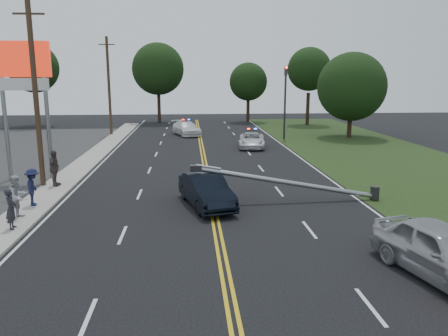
{
  "coord_description": "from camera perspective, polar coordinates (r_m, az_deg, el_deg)",
  "views": [
    {
      "loc": [
        -1.04,
        -12.3,
        6.03
      ],
      "look_at": [
        0.6,
        8.27,
        1.7
      ],
      "focal_mm": 35.0,
      "sensor_mm": 36.0,
      "label": 1
    }
  ],
  "objects": [
    {
      "name": "ground",
      "position": [
        13.73,
        0.27,
        -14.18
      ],
      "size": [
        120.0,
        120.0,
        0.0
      ],
      "primitive_type": "plane",
      "color": "black",
      "rests_on": "ground"
    },
    {
      "name": "sidewalk",
      "position": [
        24.22,
        -22.12,
        -3.31
      ],
      "size": [
        1.8,
        70.0,
        0.12
      ],
      "primitive_type": "cube",
      "color": "#A09B90",
      "rests_on": "ground"
    },
    {
      "name": "centerline_yellow",
      "position": [
        23.12,
        -1.82,
        -3.24
      ],
      "size": [
        0.36,
        80.0,
        0.0
      ],
      "primitive_type": "cube",
      "color": "gold",
      "rests_on": "ground"
    },
    {
      "name": "pylon_sign",
      "position": [
        27.94,
        -24.8,
        10.72
      ],
      "size": [
        3.2,
        0.35,
        8.0
      ],
      "color": "gray",
      "rests_on": "ground"
    },
    {
      "name": "traffic_signal",
      "position": [
        43.35,
        7.99,
        9.32
      ],
      "size": [
        0.28,
        0.41,
        7.05
      ],
      "color": "#2D2D30",
      "rests_on": "ground"
    },
    {
      "name": "fallen_streetlight",
      "position": [
        21.57,
        9.61,
        -2.02
      ],
      "size": [
        9.36,
        0.44,
        1.91
      ],
      "color": "#2D2D30",
      "rests_on": "ground"
    },
    {
      "name": "utility_pole_mid",
      "position": [
        25.65,
        -23.39,
        8.78
      ],
      "size": [
        1.6,
        0.28,
        10.0
      ],
      "color": "#382619",
      "rests_on": "ground"
    },
    {
      "name": "utility_pole_far",
      "position": [
        47.02,
        -14.8,
        10.31
      ],
      "size": [
        1.6,
        0.28,
        10.0
      ],
      "color": "#382619",
      "rests_on": "ground"
    },
    {
      "name": "tree_5",
      "position": [
        59.09,
        -23.64,
        11.89
      ],
      "size": [
        6.01,
        6.01,
        10.1
      ],
      "color": "black",
      "rests_on": "ground"
    },
    {
      "name": "tree_6",
      "position": [
        59.23,
        -8.63,
        12.66
      ],
      "size": [
        6.77,
        6.77,
        10.4
      ],
      "color": "black",
      "rests_on": "ground"
    },
    {
      "name": "tree_7",
      "position": [
        59.29,
        3.19,
        11.18
      ],
      "size": [
        5.03,
        5.03,
        7.89
      ],
      "color": "black",
      "rests_on": "ground"
    },
    {
      "name": "tree_8",
      "position": [
        56.7,
        11.07,
        12.54
      ],
      "size": [
        5.39,
        5.39,
        9.64
      ],
      "color": "black",
      "rests_on": "ground"
    },
    {
      "name": "tree_9",
      "position": [
        45.74,
        16.35,
        10.14
      ],
      "size": [
        6.76,
        6.76,
        8.43
      ],
      "color": "black",
      "rests_on": "ground"
    },
    {
      "name": "crashed_sedan",
      "position": [
        20.6,
        -2.34,
        -2.98
      ],
      "size": [
        2.74,
        4.87,
        1.52
      ],
      "primitive_type": "imported",
      "rotation": [
        0.0,
        0.0,
        0.26
      ],
      "color": "black",
      "rests_on": "ground"
    },
    {
      "name": "waiting_sedan",
      "position": [
        14.93,
        26.77,
        -9.75
      ],
      "size": [
        3.12,
        5.35,
        1.71
      ],
      "primitive_type": "imported",
      "rotation": [
        0.0,
        0.0,
        0.23
      ],
      "color": "#9EA0A5",
      "rests_on": "ground"
    },
    {
      "name": "emergency_a",
      "position": [
        37.8,
        3.66,
        3.63
      ],
      "size": [
        2.73,
        4.85,
        1.28
      ],
      "primitive_type": "imported",
      "rotation": [
        0.0,
        0.0,
        -0.14
      ],
      "color": "silver",
      "rests_on": "ground"
    },
    {
      "name": "emergency_b",
      "position": [
        46.08,
        -4.96,
        5.19
      ],
      "size": [
        3.5,
        5.38,
        1.45
      ],
      "primitive_type": "imported",
      "rotation": [
        0.0,
        0.0,
        0.32
      ],
      "color": "silver",
      "rests_on": "ground"
    },
    {
      "name": "bystander_a",
      "position": [
        19.16,
        -26.06,
        -4.8
      ],
      "size": [
        0.48,
        0.65,
        1.64
      ],
      "primitive_type": "imported",
      "rotation": [
        0.0,
        0.0,
        1.72
      ],
      "color": "#25242C",
      "rests_on": "sidewalk"
    },
    {
      "name": "bystander_b",
      "position": [
        20.46,
        -25.38,
        -3.39
      ],
      "size": [
        1.02,
        1.12,
        1.87
      ],
      "primitive_type": "imported",
      "rotation": [
        0.0,
        0.0,
        1.14
      ],
      "color": "#AAAAAF",
      "rests_on": "sidewalk"
    },
    {
      "name": "bystander_c",
      "position": [
        22.15,
        -23.7,
        -2.3
      ],
      "size": [
        0.87,
        1.24,
        1.75
      ],
      "primitive_type": "imported",
      "rotation": [
        0.0,
        0.0,
        1.78
      ],
      "color": "#171C3A",
      "rests_on": "sidewalk"
    },
    {
      "name": "bystander_d",
      "position": [
        25.66,
        -21.27,
        -0.01
      ],
      "size": [
        0.54,
        1.18,
        1.99
      ],
      "primitive_type": "imported",
      "rotation": [
        0.0,
        0.0,
        1.53
      ],
      "color": "#4E423F",
      "rests_on": "sidewalk"
    }
  ]
}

